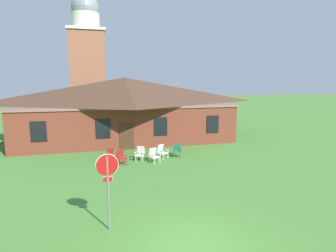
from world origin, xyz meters
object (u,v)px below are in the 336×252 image
lawn_chair_left_end (140,153)px  lawn_chair_middle (154,155)px  lawn_chair_by_porch (112,155)px  lawn_chair_far_side (177,150)px  lawn_chair_near_door (121,157)px  lawn_chair_right_end (162,151)px  stop_sign (108,176)px

lawn_chair_left_end → lawn_chair_middle: size_ratio=1.00×
lawn_chair_by_porch → lawn_chair_far_side: same height
lawn_chair_middle → lawn_chair_left_end: bearing=138.9°
lawn_chair_by_porch → lawn_chair_far_side: bearing=3.6°
lawn_chair_near_door → lawn_chair_right_end: size_ratio=1.00×
lawn_chair_by_porch → lawn_chair_middle: same height
lawn_chair_far_side → lawn_chair_by_porch: bearing=-176.4°
stop_sign → lawn_chair_by_porch: (0.69, 8.70, -1.51)m
lawn_chair_near_door → lawn_chair_right_end: 3.04m
lawn_chair_near_door → lawn_chair_left_end: size_ratio=1.00×
stop_sign → lawn_chair_right_end: 9.94m
stop_sign → lawn_chair_right_end: (4.18, 8.89, -1.51)m
stop_sign → lawn_chair_middle: stop_sign is taller
stop_sign → lawn_chair_far_side: bearing=59.4°
stop_sign → lawn_chair_far_side: size_ratio=2.95×
stop_sign → lawn_chair_left_end: size_ratio=2.95×
stop_sign → lawn_chair_near_door: size_ratio=2.95×
lawn_chair_right_end → lawn_chair_far_side: (1.15, 0.10, 0.00)m
stop_sign → lawn_chair_middle: 8.83m
lawn_chair_right_end → lawn_chair_far_side: bearing=5.0°
lawn_chair_middle → lawn_chair_far_side: 2.15m
lawn_chair_middle → stop_sign: bearing=-113.1°
lawn_chair_by_porch → lawn_chair_right_end: size_ratio=1.00×
lawn_chair_left_end → lawn_chair_right_end: 1.59m
stop_sign → lawn_chair_near_door: (1.24, 8.11, -1.51)m
lawn_chair_middle → lawn_chair_by_porch: bearing=165.7°
lawn_chair_left_end → lawn_chair_far_side: bearing=5.7°
lawn_chair_by_porch → lawn_chair_near_door: same height
lawn_chair_right_end → lawn_chair_middle: bearing=-131.2°
lawn_chair_near_door → lawn_chair_right_end: (2.94, 0.77, 0.00)m
lawn_chair_middle → lawn_chair_right_end: same height
lawn_chair_right_end → stop_sign: bearing=-115.2°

